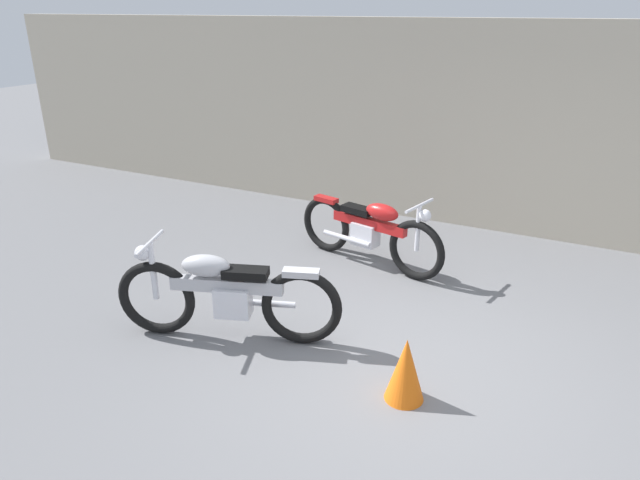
# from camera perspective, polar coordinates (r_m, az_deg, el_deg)

# --- Properties ---
(ground_plane) EXTENTS (40.00, 40.00, 0.00)m
(ground_plane) POSITION_cam_1_polar(r_m,az_deg,el_deg) (5.07, 8.43, -13.19)
(ground_plane) COLOR slate
(building_wall) EXTENTS (18.00, 0.30, 2.80)m
(building_wall) POSITION_cam_1_polar(r_m,az_deg,el_deg) (8.15, 18.21, 10.46)
(building_wall) COLOR #B2A893
(building_wall) RESTS_ON ground_plane
(traffic_cone) EXTENTS (0.32, 0.32, 0.55)m
(traffic_cone) POSITION_cam_1_polar(r_m,az_deg,el_deg) (4.66, 8.57, -12.71)
(traffic_cone) COLOR orange
(traffic_cone) RESTS_ON ground_plane
(motorcycle_red) EXTENTS (2.01, 0.70, 0.92)m
(motorcycle_red) POSITION_cam_1_polar(r_m,az_deg,el_deg) (6.84, 5.03, 0.95)
(motorcycle_red) COLOR black
(motorcycle_red) RESTS_ON ground_plane
(motorcycle_silver) EXTENTS (2.05, 0.92, 0.96)m
(motorcycle_silver) POSITION_cam_1_polar(r_m,az_deg,el_deg) (5.36, -9.45, -5.38)
(motorcycle_silver) COLOR black
(motorcycle_silver) RESTS_ON ground_plane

